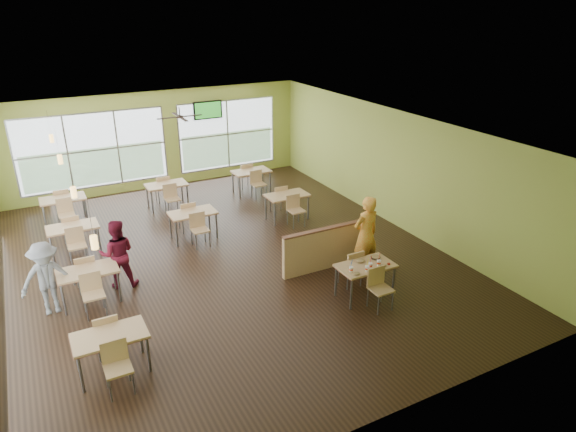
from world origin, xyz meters
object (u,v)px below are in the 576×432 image
object	(u,v)px
half_wall_divider	(329,247)
man_plaid	(366,235)
main_table	(365,270)
food_basket	(376,257)

from	to	relation	value
half_wall_divider	man_plaid	world-z (taller)	man_plaid
main_table	man_plaid	size ratio (longest dim) A/B	0.82
main_table	food_basket	distance (m)	0.41
half_wall_divider	food_basket	bearing A→B (deg)	-74.85
main_table	man_plaid	distance (m)	1.15
main_table	half_wall_divider	world-z (taller)	half_wall_divider
main_table	man_plaid	xyz separation A→B (m)	(0.64, 0.91, 0.30)
man_plaid	main_table	bearing A→B (deg)	49.39
half_wall_divider	man_plaid	bearing A→B (deg)	-40.26
main_table	half_wall_divider	size ratio (longest dim) A/B	0.63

